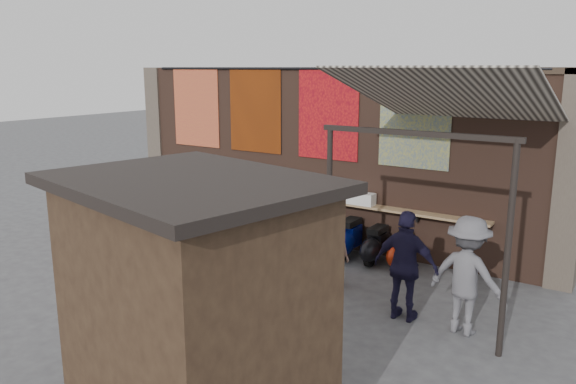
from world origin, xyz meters
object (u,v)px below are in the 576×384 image
Objects in this scene: shelf_box at (361,199)px; scooter_stool_5 at (326,234)px; diner_left at (224,207)px; market_stall at (194,314)px; shopper_tan at (328,247)px; scooter_stool_0 at (222,217)px; scooter_stool_2 at (260,224)px; scooter_stool_1 at (239,219)px; scooter_stool_6 at (348,239)px; scooter_stool_7 at (375,245)px; scooter_stool_8 at (401,251)px; shopper_navy at (406,266)px; shopper_grey at (467,276)px; diner_right at (255,208)px; scooter_stool_3 at (281,225)px; scooter_stool_4 at (303,232)px.

shelf_box is 0.69× the size of scooter_stool_5.
diner_left is 0.56× the size of market_stall.
diner_left is 3.76m from shopper_tan.
scooter_stool_2 reaches higher than scooter_stool_0.
market_stall is (1.93, -6.24, 0.99)m from scooter_stool_5.
scooter_stool_6 is at bearing -0.23° from scooter_stool_1.
scooter_stool_7 reaches higher than scooter_stool_8.
shopper_navy is at bearing -39.35° from scooter_stool_5.
shopper_grey is at bearing -40.35° from scooter_stool_7.
diner_right reaches higher than scooter_stool_7.
market_stall is at bearing -52.57° from diner_left.
diner_left is (-1.32, -0.48, 0.36)m from scooter_stool_3.
market_stall is at bearing -63.35° from scooter_stool_3.
diner_right reaches higher than scooter_stool_3.
scooter_stool_5 is (2.99, 0.01, 0.07)m from scooter_stool_0.
scooter_stool_8 is (4.78, -0.04, 0.02)m from scooter_stool_0.
diner_right is at bearing -2.13° from scooter_stool_0.
diner_left is at bearing -19.00° from shopper_navy.
scooter_stool_8 is (0.55, 0.04, -0.03)m from scooter_stool_7.
scooter_stool_4 is at bearing 175.63° from scooter_stool_6.
scooter_stool_5 is 0.60m from scooter_stool_6.
scooter_stool_3 is at bearing 179.36° from scooter_stool_8.
market_stall is at bearing -124.07° from shopper_tan.
shopper_grey is at bearing -18.03° from scooter_stool_0.
scooter_stool_8 is 2.94m from shopper_grey.
scooter_stool_4 is 1.84m from scooter_stool_7.
shopper_tan reaches higher than scooter_stool_4.
scooter_stool_2 is at bearing -176.79° from scooter_stool_4.
scooter_stool_2 is 0.88× the size of scooter_stool_3.
scooter_stool_6 is 6.37m from market_stall.
scooter_stool_7 is at bearing 108.46° from market_stall.
market_stall is (4.92, -6.23, 1.06)m from scooter_stool_0.
shopper_navy reaches higher than diner_left.
shopper_tan is (1.04, -1.72, 0.35)m from scooter_stool_5.
scooter_stool_0 is 0.95× the size of scooter_stool_4.
scooter_stool_7 is 3.18m from diner_right.
scooter_stool_1 is 0.57× the size of shopper_tan.
scooter_stool_2 is at bearing -174.61° from scooter_stool_3.
diner_left is 5.57m from shopper_navy.
shelf_box is at bearing 71.48° from scooter_stool_6.
scooter_stool_7 is (3.62, -0.00, -0.02)m from scooter_stool_1.
scooter_stool_2 is 3.00m from scooter_stool_7.
scooter_stool_0 is 4.23m from scooter_stool_7.
scooter_stool_1 reaches higher than scooter_stool_4.
scooter_stool_6 is at bearing -4.37° from scooter_stool_4.
diner_left is at bearing -6.97° from shopper_grey.
shopper_grey is at bearing -21.17° from scooter_stool_2.
scooter_stool_2 is 1.76m from scooter_stool_5.
shopper_grey reaches higher than diner_left.
shopper_navy is (2.17, -2.18, 0.49)m from scooter_stool_6.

